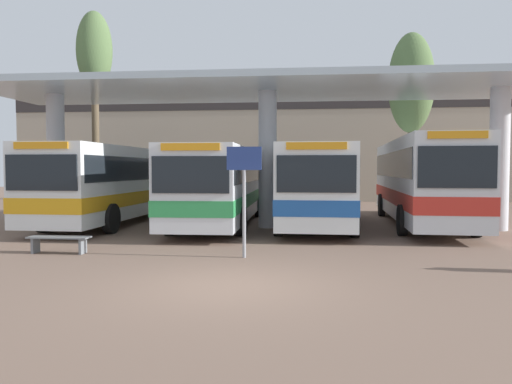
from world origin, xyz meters
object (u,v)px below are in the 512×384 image
object	(u,v)px
transit_bus_far_right_bay	(420,178)
poplar_tree_behind_left	(94,57)
transit_bus_left_bay	(117,181)
info_sign_platform	(244,179)
poplar_tree_behind_right	(411,84)
transit_bus_right_bay	(317,183)
parked_car_street	(121,189)
waiting_bench_mid_platform	(59,241)
transit_bus_center_bay	(222,182)

from	to	relation	value
transit_bus_far_right_bay	poplar_tree_behind_left	bearing A→B (deg)	-12.20
transit_bus_left_bay	info_sign_platform	xyz separation A→B (m)	(6.51, -7.92, 0.27)
transit_bus_far_right_bay	poplar_tree_behind_right	distance (m)	6.85
transit_bus_right_bay	parked_car_street	xyz separation A→B (m)	(-12.47, 11.44, -0.77)
info_sign_platform	poplar_tree_behind_right	size ratio (longest dim) A/B	0.31
transit_bus_left_bay	waiting_bench_mid_platform	bearing A→B (deg)	101.57
poplar_tree_behind_right	info_sign_platform	bearing A→B (deg)	-116.95
transit_bus_center_bay	info_sign_platform	xyz separation A→B (m)	(1.93, -7.75, 0.32)
transit_bus_right_bay	waiting_bench_mid_platform	bearing A→B (deg)	46.57
transit_bus_center_bay	waiting_bench_mid_platform	distance (m)	8.37
waiting_bench_mid_platform	transit_bus_right_bay	bearing A→B (deg)	45.19
transit_bus_left_bay	transit_bus_right_bay	bearing A→B (deg)	177.07
waiting_bench_mid_platform	poplar_tree_behind_right	world-z (taller)	poplar_tree_behind_right
transit_bus_center_bay	transit_bus_right_bay	bearing A→B (deg)	172.39
transit_bus_center_bay	transit_bus_far_right_bay	distance (m)	8.24
poplar_tree_behind_left	parked_car_street	xyz separation A→B (m)	(-0.90, 5.94, -7.21)
transit_bus_center_bay	parked_car_street	world-z (taller)	transit_bus_center_bay
transit_bus_right_bay	poplar_tree_behind_right	distance (m)	9.26
transit_bus_far_right_bay	waiting_bench_mid_platform	xyz separation A→B (m)	(-11.38, -8.40, -1.58)
waiting_bench_mid_platform	poplar_tree_behind_left	bearing A→B (deg)	109.42
poplar_tree_behind_left	poplar_tree_behind_right	size ratio (longest dim) A/B	1.15
transit_bus_center_bay	poplar_tree_behind_right	xyz separation A→B (m)	(8.79, 5.75, 4.87)
transit_bus_left_bay	parked_car_street	size ratio (longest dim) A/B	2.78
poplar_tree_behind_left	poplar_tree_behind_right	bearing A→B (deg)	2.48
transit_bus_center_bay	parked_car_street	bearing A→B (deg)	-53.03
transit_bus_right_bay	waiting_bench_mid_platform	xyz separation A→B (m)	(-7.11, -7.16, -1.41)
poplar_tree_behind_left	parked_car_street	world-z (taller)	poplar_tree_behind_left
transit_bus_right_bay	transit_bus_center_bay	bearing A→B (deg)	-5.32
poplar_tree_behind_right	transit_bus_far_right_bay	bearing A→B (deg)	-96.76
transit_bus_left_bay	poplar_tree_behind_left	world-z (taller)	poplar_tree_behind_left
info_sign_platform	poplar_tree_behind_left	distance (m)	17.11
waiting_bench_mid_platform	info_sign_platform	bearing A→B (deg)	-1.39
transit_bus_center_bay	transit_bus_far_right_bay	world-z (taller)	transit_bus_far_right_bay
transit_bus_left_bay	transit_bus_far_right_bay	world-z (taller)	transit_bus_far_right_bay
transit_bus_left_bay	transit_bus_right_bay	size ratio (longest dim) A/B	1.17
waiting_bench_mid_platform	parked_car_street	bearing A→B (deg)	106.08
transit_bus_far_right_bay	info_sign_platform	world-z (taller)	transit_bus_far_right_bay
waiting_bench_mid_platform	parked_car_street	world-z (taller)	parked_car_street
transit_bus_center_bay	waiting_bench_mid_platform	xyz separation A→B (m)	(-3.18, -7.62, -1.40)
transit_bus_far_right_bay	waiting_bench_mid_platform	bearing A→B (deg)	39.28
transit_bus_left_bay	poplar_tree_behind_left	xyz separation A→B (m)	(-3.06, 4.86, 6.41)
transit_bus_far_right_bay	transit_bus_center_bay	bearing A→B (deg)	8.28
transit_bus_right_bay	parked_car_street	bearing A→B (deg)	-41.13
parked_car_street	transit_bus_left_bay	bearing A→B (deg)	-71.47
info_sign_platform	parked_car_street	xyz separation A→B (m)	(-10.47, 18.72, -1.07)
transit_bus_left_bay	poplar_tree_behind_left	distance (m)	8.61
transit_bus_left_bay	parked_car_street	xyz separation A→B (m)	(-3.96, 10.80, -0.80)
transit_bus_right_bay	transit_bus_far_right_bay	world-z (taller)	transit_bus_far_right_bay
transit_bus_right_bay	waiting_bench_mid_platform	world-z (taller)	transit_bus_right_bay
transit_bus_right_bay	parked_car_street	distance (m)	16.94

